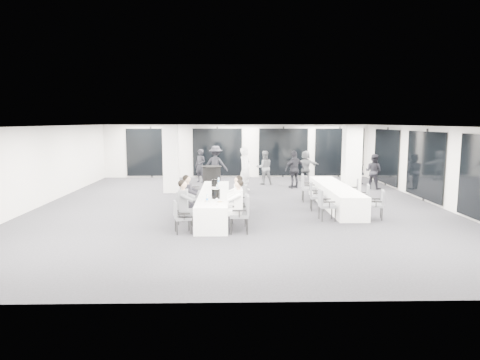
% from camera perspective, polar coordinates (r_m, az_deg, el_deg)
% --- Properties ---
extents(room, '(14.04, 16.04, 2.84)m').
position_cam_1_polar(room, '(15.94, 2.99, 2.13)').
color(room, black).
rests_on(room, ground).
extents(column_left, '(0.60, 0.60, 2.80)m').
position_cam_1_polar(column_left, '(18.15, -9.19, 2.77)').
color(column_left, silver).
rests_on(column_left, floor).
extents(column_right, '(0.60, 0.60, 2.80)m').
position_cam_1_polar(column_right, '(16.41, 14.65, 2.09)').
color(column_right, silver).
rests_on(column_right, floor).
extents(banquet_table_main, '(0.90, 5.00, 0.75)m').
position_cam_1_polar(banquet_table_main, '(13.57, -3.46, -3.19)').
color(banquet_table_main, white).
rests_on(banquet_table_main, floor).
extents(banquet_table_side, '(0.90, 5.00, 0.75)m').
position_cam_1_polar(banquet_table_side, '(15.35, 12.55, -2.08)').
color(banquet_table_side, white).
rests_on(banquet_table_side, floor).
extents(cocktail_table, '(0.83, 0.83, 1.16)m').
position_cam_1_polar(cocktail_table, '(17.53, -3.79, 0.00)').
color(cocktail_table, black).
rests_on(cocktail_table, floor).
extents(chair_main_left_near, '(0.53, 0.56, 0.87)m').
position_cam_1_polar(chair_main_left_near, '(11.51, -8.00, -4.63)').
color(chair_main_left_near, '#505257').
rests_on(chair_main_left_near, floor).
extents(chair_main_left_second, '(0.56, 0.59, 0.95)m').
position_cam_1_polar(chair_main_left_second, '(12.55, -7.46, -3.36)').
color(chair_main_left_second, '#505257').
rests_on(chair_main_left_second, floor).
extents(chair_main_left_mid, '(0.47, 0.53, 0.92)m').
position_cam_1_polar(chair_main_left_mid, '(13.27, -7.11, -2.82)').
color(chair_main_left_mid, '#505257').
rests_on(chair_main_left_mid, floor).
extents(chair_main_left_fourth, '(0.45, 0.50, 0.88)m').
position_cam_1_polar(chair_main_left_fourth, '(14.05, -6.76, -2.34)').
color(chair_main_left_fourth, '#505257').
rests_on(chair_main_left_fourth, floor).
extents(chair_main_left_far, '(0.52, 0.57, 0.95)m').
position_cam_1_polar(chair_main_left_far, '(15.29, -6.34, -1.35)').
color(chair_main_left_far, '#505257').
rests_on(chair_main_left_far, floor).
extents(chair_main_right_near, '(0.52, 0.58, 1.01)m').
position_cam_1_polar(chair_main_right_near, '(11.43, 0.33, -4.24)').
color(chair_main_right_near, '#505257').
rests_on(chair_main_right_near, floor).
extents(chair_main_right_second, '(0.48, 0.53, 0.91)m').
position_cam_1_polar(chair_main_right_second, '(12.26, 0.18, -3.69)').
color(chair_main_right_second, '#505257').
rests_on(chair_main_right_second, floor).
extents(chair_main_right_mid, '(0.56, 0.61, 1.01)m').
position_cam_1_polar(chair_main_right_mid, '(13.33, 0.11, -2.50)').
color(chair_main_right_mid, '#505257').
rests_on(chair_main_right_mid, floor).
extents(chair_main_right_fourth, '(0.52, 0.58, 1.00)m').
position_cam_1_polar(chair_main_right_fourth, '(14.04, 0.03, -2.01)').
color(chair_main_right_fourth, '#505257').
rests_on(chair_main_right_fourth, floor).
extents(chair_main_right_far, '(0.47, 0.52, 0.89)m').
position_cam_1_polar(chair_main_right_far, '(15.08, -0.09, -1.56)').
color(chair_main_right_far, '#505257').
rests_on(chair_main_right_far, floor).
extents(chair_side_left_near, '(0.49, 0.54, 0.93)m').
position_cam_1_polar(chair_side_left_near, '(13.11, 11.23, -3.02)').
color(chair_side_left_near, '#505257').
rests_on(chair_side_left_near, floor).
extents(chair_side_left_mid, '(0.53, 0.58, 0.95)m').
position_cam_1_polar(chair_side_left_mid, '(14.55, 9.96, -1.88)').
color(chair_side_left_mid, '#505257').
rests_on(chair_side_left_mid, floor).
extents(chair_side_left_far, '(0.55, 0.60, 1.01)m').
position_cam_1_polar(chair_side_left_far, '(16.08, 8.86, -0.81)').
color(chair_side_left_far, '#505257').
rests_on(chair_side_left_far, floor).
extents(chair_side_right_near, '(0.55, 0.57, 0.90)m').
position_cam_1_polar(chair_side_right_near, '(13.67, 17.93, -2.89)').
color(chair_side_right_near, '#505257').
rests_on(chair_side_right_near, floor).
extents(chair_side_right_mid, '(0.51, 0.54, 0.87)m').
position_cam_1_polar(chair_side_right_mid, '(14.94, 16.23, -2.01)').
color(chair_side_right_mid, '#505257').
rests_on(chair_side_right_mid, floor).
extents(chair_side_right_far, '(0.53, 0.56, 0.89)m').
position_cam_1_polar(chair_side_right_far, '(16.39, 14.63, -1.07)').
color(chair_side_right_far, '#505257').
rests_on(chair_side_right_far, floor).
extents(seated_guest_a, '(0.50, 0.38, 1.44)m').
position_cam_1_polar(seated_guest_a, '(11.44, -7.24, -3.07)').
color(seated_guest_a, '#54575B').
rests_on(seated_guest_a, floor).
extents(seated_guest_b, '(0.50, 0.38, 1.44)m').
position_cam_1_polar(seated_guest_b, '(12.47, -6.74, -2.16)').
color(seated_guest_b, black).
rests_on(seated_guest_b, floor).
extents(seated_guest_c, '(0.50, 0.38, 1.44)m').
position_cam_1_polar(seated_guest_c, '(11.38, -0.53, -3.07)').
color(seated_guest_c, white).
rests_on(seated_guest_c, floor).
extents(seated_guest_d, '(0.50, 0.38, 1.44)m').
position_cam_1_polar(seated_guest_d, '(12.21, -0.58, -2.32)').
color(seated_guest_d, white).
rests_on(seated_guest_d, floor).
extents(standing_guest_a, '(0.95, 0.99, 2.11)m').
position_cam_1_polar(standing_guest_a, '(18.36, 0.71, 1.85)').
color(standing_guest_a, white).
rests_on(standing_guest_a, floor).
extents(standing_guest_b, '(0.94, 0.65, 1.80)m').
position_cam_1_polar(standing_guest_b, '(20.25, 3.27, 1.95)').
color(standing_guest_b, '#54575B').
rests_on(standing_guest_b, floor).
extents(standing_guest_c, '(1.45, 0.99, 2.04)m').
position_cam_1_polar(standing_guest_c, '(20.68, -3.26, 2.41)').
color(standing_guest_c, black).
rests_on(standing_guest_c, floor).
extents(standing_guest_d, '(1.29, 1.06, 1.91)m').
position_cam_1_polar(standing_guest_d, '(19.19, 7.28, 1.74)').
color(standing_guest_d, black).
rests_on(standing_guest_d, floor).
extents(standing_guest_e, '(0.69, 0.92, 1.70)m').
position_cam_1_polar(standing_guest_e, '(21.08, 15.46, 1.78)').
color(standing_guest_e, black).
rests_on(standing_guest_e, floor).
extents(standing_guest_f, '(1.60, 0.68, 1.71)m').
position_cam_1_polar(standing_guest_f, '(21.84, 8.73, 2.18)').
color(standing_guest_f, '#54575B').
rests_on(standing_guest_f, floor).
extents(standing_guest_g, '(0.86, 0.84, 1.85)m').
position_cam_1_polar(standing_guest_g, '(20.97, -5.29, 2.19)').
color(standing_guest_g, black).
rests_on(standing_guest_g, floor).
extents(standing_guest_h, '(0.97, 0.95, 1.75)m').
position_cam_1_polar(standing_guest_h, '(19.75, 17.38, 1.39)').
color(standing_guest_h, black).
rests_on(standing_guest_h, floor).
extents(ice_bucket_near, '(0.25, 0.25, 0.28)m').
position_cam_1_polar(ice_bucket_near, '(12.40, -3.25, -1.83)').
color(ice_bucket_near, black).
rests_on(ice_bucket_near, banquet_table_main).
extents(ice_bucket_far, '(0.22, 0.22, 0.25)m').
position_cam_1_polar(ice_bucket_far, '(14.69, -3.43, -0.37)').
color(ice_bucket_far, black).
rests_on(ice_bucket_far, banquet_table_main).
extents(water_bottle_a, '(0.06, 0.06, 0.20)m').
position_cam_1_polar(water_bottle_a, '(11.86, -4.40, -2.47)').
color(water_bottle_a, silver).
rests_on(water_bottle_a, banquet_table_main).
extents(water_bottle_b, '(0.07, 0.07, 0.22)m').
position_cam_1_polar(water_bottle_b, '(13.67, -3.03, -1.05)').
color(water_bottle_b, silver).
rests_on(water_bottle_b, banquet_table_main).
extents(water_bottle_c, '(0.06, 0.06, 0.20)m').
position_cam_1_polar(water_bottle_c, '(15.42, -2.86, -0.07)').
color(water_bottle_c, silver).
rests_on(water_bottle_c, banquet_table_main).
extents(plate_a, '(0.19, 0.19, 0.03)m').
position_cam_1_polar(plate_a, '(11.95, -4.44, -2.82)').
color(plate_a, white).
rests_on(plate_a, banquet_table_main).
extents(plate_b, '(0.22, 0.22, 0.03)m').
position_cam_1_polar(plate_b, '(11.83, -2.71, -2.91)').
color(plate_b, white).
rests_on(plate_b, banquet_table_main).
extents(plate_c, '(0.20, 0.20, 0.03)m').
position_cam_1_polar(plate_c, '(12.92, -3.58, -2.01)').
color(plate_c, white).
rests_on(plate_c, banquet_table_main).
extents(wine_glass, '(0.07, 0.07, 0.19)m').
position_cam_1_polar(wine_glass, '(11.41, -3.13, -2.66)').
color(wine_glass, silver).
rests_on(wine_glass, banquet_table_main).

